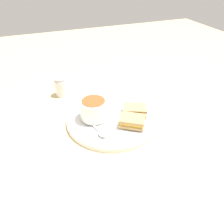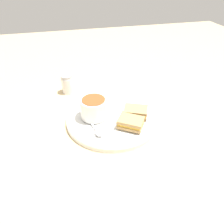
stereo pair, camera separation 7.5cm
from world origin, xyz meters
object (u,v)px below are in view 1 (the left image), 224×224
(sandwich_half_near, at_px, (132,121))
(salt_shaker, at_px, (61,87))
(soup_bowl, at_px, (94,109))
(sandwich_half_far, at_px, (135,110))
(spoon, at_px, (101,132))

(sandwich_half_near, distance_m, salt_shaker, 0.35)
(soup_bowl, distance_m, sandwich_half_far, 0.14)
(sandwich_half_far, bearing_deg, spoon, -158.48)
(sandwich_half_near, xyz_separation_m, salt_shaker, (-0.18, 0.30, 0.01))
(soup_bowl, xyz_separation_m, sandwich_half_far, (0.14, -0.03, -0.02))
(spoon, bearing_deg, soup_bowl, 162.47)
(spoon, xyz_separation_m, sandwich_half_near, (0.11, 0.00, 0.01))
(spoon, relative_size, salt_shaker, 1.52)
(soup_bowl, relative_size, sandwich_half_far, 0.97)
(spoon, bearing_deg, sandwich_half_near, 78.22)
(sandwich_half_near, xyz_separation_m, sandwich_half_far, (0.04, 0.05, 0.00))
(sandwich_half_far, distance_m, salt_shaker, 0.33)
(soup_bowl, distance_m, salt_shaker, 0.23)
(sandwich_half_near, distance_m, sandwich_half_far, 0.06)
(sandwich_half_far, bearing_deg, salt_shaker, 130.41)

